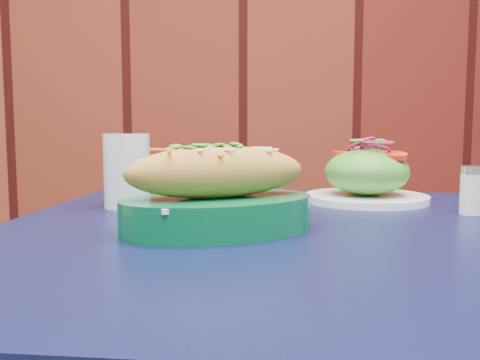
{
  "coord_description": "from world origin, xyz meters",
  "views": [
    {
      "loc": [
        -0.48,
        1.12,
        0.89
      ],
      "look_at": [
        -0.45,
        1.84,
        0.81
      ],
      "focal_mm": 40.0,
      "sensor_mm": 36.0,
      "label": 1
    }
  ],
  "objects": [
    {
      "name": "cafe_table",
      "position": [
        -0.38,
        1.8,
        0.66
      ],
      "size": [
        0.91,
        0.91,
        0.75
      ],
      "rotation": [
        0.0,
        0.0,
        -0.15
      ],
      "color": "black",
      "rests_on": "ground"
    },
    {
      "name": "water_glass",
      "position": [
        -0.62,
        1.99,
        0.81
      ],
      "size": [
        0.07,
        0.07,
        0.12
      ],
      "primitive_type": "cylinder",
      "color": "silver",
      "rests_on": "cafe_table"
    },
    {
      "name": "salt_shaker",
      "position": [
        -0.1,
        1.9,
        0.79
      ],
      "size": [
        0.03,
        0.03,
        0.07
      ],
      "color": "white",
      "rests_on": "cafe_table"
    },
    {
      "name": "banh_mi_basket",
      "position": [
        -0.48,
        1.79,
        0.8
      ],
      "size": [
        0.29,
        0.24,
        0.12
      ],
      "rotation": [
        0.0,
        0.0,
        0.37
      ],
      "color": "#065A2F",
      "rests_on": "cafe_table"
    },
    {
      "name": "salad_plate",
      "position": [
        -0.22,
        2.04,
        0.79
      ],
      "size": [
        0.21,
        0.21,
        0.11
      ],
      "rotation": [
        0.0,
        0.0,
        0.25
      ],
      "color": "white",
      "rests_on": "cafe_table"
    }
  ]
}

